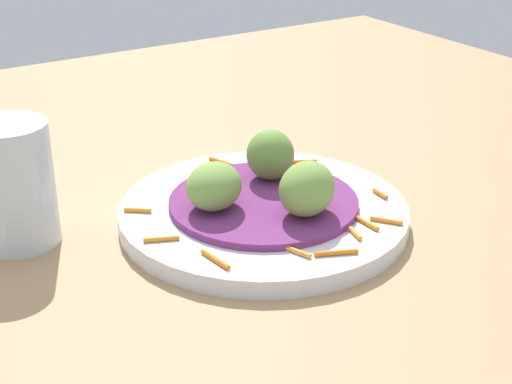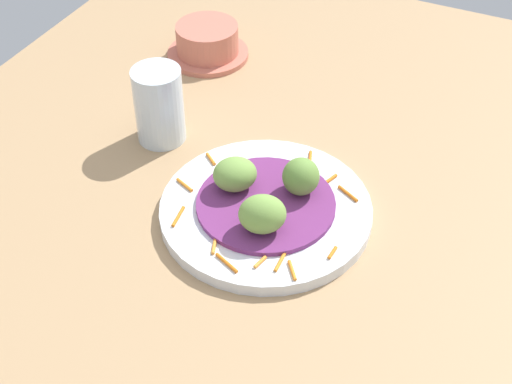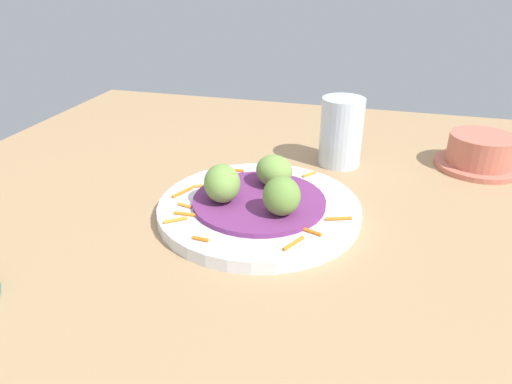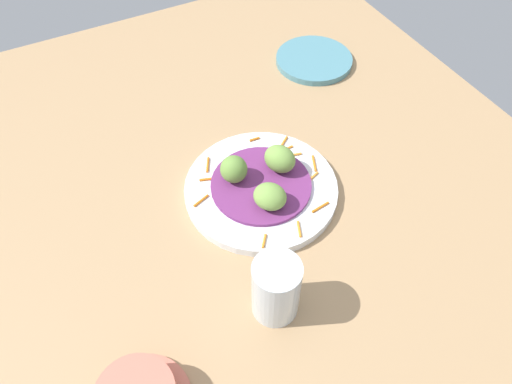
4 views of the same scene
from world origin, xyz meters
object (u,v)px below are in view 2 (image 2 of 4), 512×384
(main_plate, at_px, (266,210))
(water_glass, at_px, (159,105))
(guac_scoop_left, at_px, (301,176))
(guac_scoop_center, at_px, (235,174))
(terracotta_bowl, at_px, (207,43))
(guac_scoop_right, at_px, (262,214))

(main_plate, bearing_deg, water_glass, -22.47)
(guac_scoop_left, height_order, guac_scoop_center, guac_scoop_left)
(guac_scoop_left, relative_size, water_glass, 0.44)
(guac_scoop_left, xyz_separation_m, guac_scoop_center, (0.07, 0.03, -0.00))
(guac_scoop_center, height_order, terracotta_bowl, guac_scoop_center)
(water_glass, bearing_deg, guac_scoop_left, 168.58)
(guac_scoop_left, xyz_separation_m, water_glass, (0.22, -0.04, 0.01))
(guac_scoop_right, bearing_deg, guac_scoop_left, -100.43)
(guac_scoop_left, bearing_deg, main_plate, 49.57)
(guac_scoop_left, distance_m, water_glass, 0.22)
(terracotta_bowl, distance_m, water_glass, 0.21)
(terracotta_bowl, bearing_deg, water_glass, 101.18)
(guac_scoop_left, relative_size, guac_scoop_right, 0.86)
(guac_scoop_center, height_order, water_glass, water_glass)
(guac_scoop_right, bearing_deg, water_glass, -30.55)
(guac_scoop_right, xyz_separation_m, water_glass, (0.20, -0.12, 0.01))
(main_plate, height_order, guac_scoop_right, guac_scoop_right)
(main_plate, height_order, terracotta_bowl, terracotta_bowl)
(guac_scoop_center, distance_m, guac_scoop_right, 0.08)
(main_plate, bearing_deg, guac_scoop_right, 109.57)
(guac_scoop_center, bearing_deg, main_plate, 169.57)
(guac_scoop_left, xyz_separation_m, guac_scoop_right, (0.01, 0.08, -0.00))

